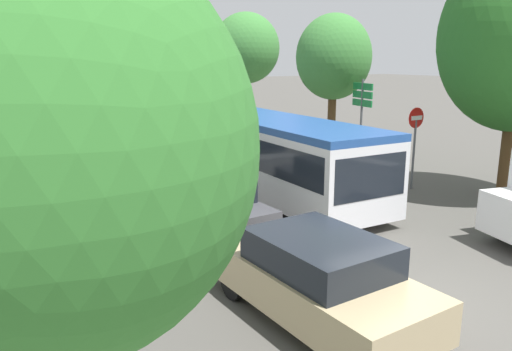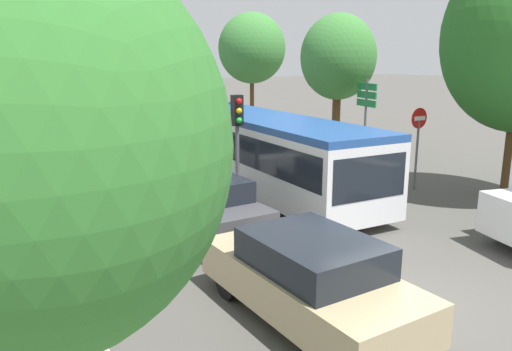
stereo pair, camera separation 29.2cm
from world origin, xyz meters
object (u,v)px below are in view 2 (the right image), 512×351
tree_left_near (25,150)px  tree_left_mid (2,39)px  articulated_bus (224,135)px  no_entry_sign (418,136)px  queued_car_white (128,167)px  tree_right_mid (336,60)px  queued_car_graphite (204,204)px  tree_right_far (252,48)px  direction_sign_post (366,104)px  city_bus_rear (44,100)px  queued_car_navy (99,143)px  queued_car_tan (309,278)px  traffic_light (237,126)px  queued_car_red (78,129)px

tree_left_near → tree_left_mid: bearing=86.7°
tree_left_near → tree_left_mid: tree_left_mid is taller
articulated_bus → no_entry_sign: bearing=40.3°
queued_car_white → articulated_bus: bearing=-87.6°
queued_car_white → tree_right_mid: tree_right_mid is taller
tree_right_mid → queued_car_graphite: bearing=-145.3°
articulated_bus → tree_right_far: tree_right_far is taller
queued_car_white → direction_sign_post: bearing=-100.2°
no_entry_sign → tree_left_mid: (-12.25, 2.27, 3.04)m
city_bus_rear → queued_car_navy: size_ratio=2.74×
queued_car_tan → traffic_light: size_ratio=1.32×
queued_car_navy → tree_left_near: 19.09m
queued_car_white → queued_car_red: (0.30, 10.65, 0.02)m
queued_car_white → tree_left_near: 13.96m
queued_car_navy → tree_right_far: bearing=-71.9°
queued_car_graphite → queued_car_navy: size_ratio=1.03×
queued_car_white → tree_left_mid: tree_left_mid is taller
queued_car_navy → queued_car_red: 5.27m
tree_left_near → tree_right_mid: size_ratio=0.86×
queued_car_red → tree_left_near: bearing=166.6°
queued_car_graphite → queued_car_navy: 11.12m
city_bus_rear → queued_car_tan: 32.84m
city_bus_rear → articulated_bus: bearing=-167.1°
no_entry_sign → tree_right_far: size_ratio=0.40×
queued_car_white → queued_car_red: bearing=-3.9°
queued_car_graphite → tree_left_mid: (-4.10, 2.67, 4.15)m
queued_car_navy → tree_right_far: tree_right_far is taller
queued_car_navy → queued_car_tan: bearing=177.1°
queued_car_navy → articulated_bus: bearing=-145.9°
tree_left_mid → tree_right_mid: 14.16m
tree_right_far → queued_car_red: bearing=170.8°
tree_right_mid → tree_left_near: bearing=-135.8°
queued_car_navy → tree_right_mid: size_ratio=0.67×
queued_car_graphite → no_entry_sign: size_ratio=1.56×
tree_left_mid → queued_car_tan: bearing=-63.5°
articulated_bus → tree_left_near: tree_left_near is taller
queued_car_white → no_entry_sign: size_ratio=1.44×
queued_car_white → tree_right_far: bearing=-50.5°
queued_car_tan → tree_left_near: bearing=113.9°
queued_car_graphite → tree_right_far: bearing=-35.8°
city_bus_rear → queued_car_navy: city_bus_rear is taller
queued_car_graphite → queued_car_white: 5.75m
direction_sign_post → tree_right_mid: size_ratio=0.56×
tree_left_mid → tree_right_mid: (13.60, 3.92, -0.53)m
city_bus_rear → queued_car_tan: bearing=-177.2°
tree_left_near → direction_sign_post: bearing=39.4°
tree_left_near → articulated_bus: bearing=58.0°
queued_car_navy → traffic_light: size_ratio=1.26×
tree_right_mid → city_bus_rear: bearing=114.5°
traffic_light → tree_right_mid: tree_right_mid is taller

